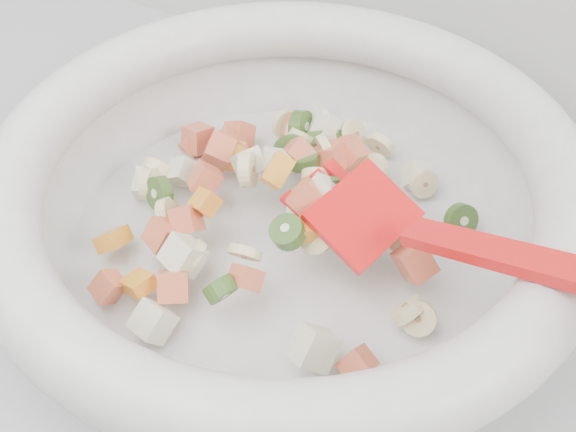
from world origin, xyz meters
The scene contains 1 object.
mixing_bowl centered at (-0.16, 1.47, 0.96)m, with size 0.50×0.42×0.16m.
Camera 1 is at (0.02, 1.16, 1.32)m, focal length 45.00 mm.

